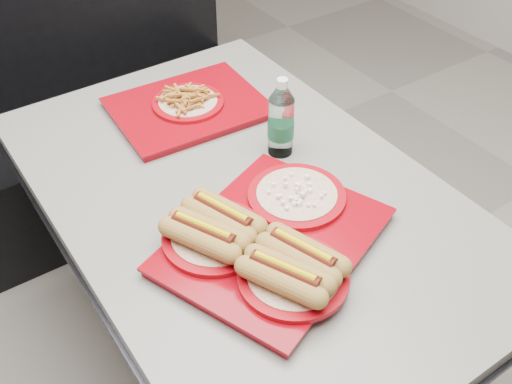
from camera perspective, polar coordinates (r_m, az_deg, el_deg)
ground at (r=2.11m, az=-0.87°, el=-15.35°), size 6.00×6.00×0.00m
diner_table at (r=1.65m, az=-1.08°, el=-4.08°), size 0.92×1.42×0.75m
booth_bench at (r=2.55m, az=-14.83°, el=7.65°), size 1.30×0.57×1.35m
tray_near at (r=1.35m, az=1.06°, el=-4.40°), size 0.60×0.54×0.11m
tray_far at (r=1.82m, az=-6.48°, el=8.31°), size 0.46×0.37×0.09m
water_bottle at (r=1.60m, az=2.40°, el=6.71°), size 0.07×0.07×0.23m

